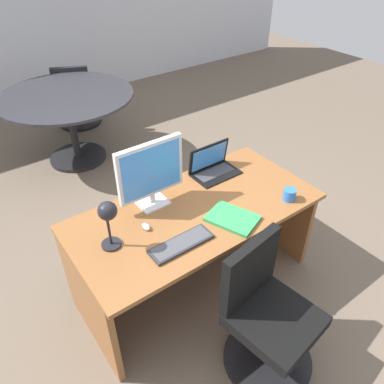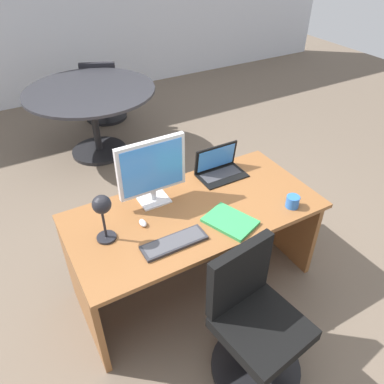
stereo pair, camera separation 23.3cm
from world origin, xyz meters
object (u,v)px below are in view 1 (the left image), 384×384
book (232,218)px  keyboard (181,244)px  laptop (212,164)px  desk_lamp (108,217)px  monitor (151,172)px  meeting_table (69,111)px  coffee_mug (290,194)px  meeting_chair_near (76,102)px  office_chair (266,320)px  mouse (146,227)px  desk (191,229)px

book → keyboard: bearing=179.2°
laptop → desk_lamp: bearing=-163.2°
monitor → meeting_table: monitor is taller
coffee_mug → meeting_chair_near: meeting_chair_near is taller
keyboard → meeting_chair_near: bearing=79.2°
coffee_mug → office_chair: size_ratio=0.13×
meeting_table → book: bearing=-86.9°
coffee_mug → meeting_table: 2.65m
keyboard → mouse: 0.27m
coffee_mug → meeting_table: size_ratio=0.08×
laptop → meeting_table: (-0.38, 1.98, -0.20)m
laptop → monitor: bearing=-172.4°
keyboard → coffee_mug: (0.86, -0.07, 0.03)m
keyboard → office_chair: bearing=-64.4°
desk_lamp → coffee_mug: 1.25m
office_chair → meeting_table: 3.03m
office_chair → meeting_table: size_ratio=0.63×
coffee_mug → office_chair: 0.85m
desk_lamp → coffee_mug: (1.19, -0.30, -0.20)m
coffee_mug → meeting_chair_near: bearing=93.8°
office_chair → keyboard: bearing=115.6°
book → office_chair: 0.65m
laptop → mouse: laptop is taller
keyboard → meeting_table: (0.26, 2.50, -0.14)m
coffee_mug → laptop: bearing=109.7°
desk → desk_lamp: desk_lamp is taller
desk → monitor: (-0.20, 0.17, 0.48)m
mouse → book: bearing=-27.3°
meeting_chair_near → keyboard: bearing=-100.8°
mouse → coffee_mug: size_ratio=0.65×
mouse → coffee_mug: 1.01m
laptop → meeting_chair_near: laptop is taller
mouse → office_chair: bearing=-66.0°
office_chair → meeting_chair_near: 3.85m
meeting_table → laptop: bearing=-79.1°
office_chair → meeting_table: office_chair is taller
desk_lamp → meeting_table: bearing=75.3°
keyboard → meeting_chair_near: meeting_chair_near is taller
laptop → mouse: size_ratio=4.84×
monitor → office_chair: bearing=-79.7°
meeting_table → mouse: bearing=-99.0°
desk → office_chair: 0.80m
desk_lamp → meeting_chair_near: desk_lamp is taller
monitor → office_chair: monitor is taller
laptop → mouse: (-0.74, -0.27, -0.05)m
desk_lamp → office_chair: 1.12m
mouse → meeting_table: meeting_table is taller
keyboard → meeting_table: 2.52m
keyboard → desk_lamp: desk_lamp is taller
mouse → meeting_chair_near: bearing=76.7°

